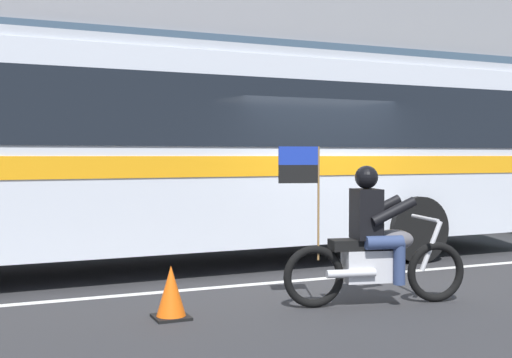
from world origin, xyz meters
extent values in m
plane|color=#2B2B2D|center=(0.00, 0.00, 0.00)|extent=(60.00, 60.00, 0.00)
cube|color=#B7B2A8|center=(0.00, 5.10, 0.07)|extent=(28.00, 3.80, 0.15)
cube|color=silver|center=(0.00, -0.60, 0.00)|extent=(26.60, 0.14, 0.01)
cube|color=#384C60|center=(0.00, 6.96, 3.97)|extent=(25.76, 0.10, 1.40)
cube|color=silver|center=(-1.50, 1.20, 1.73)|extent=(11.72, 2.85, 2.70)
cube|color=black|center=(-1.50, 1.20, 2.28)|extent=(10.79, 2.86, 0.96)
cube|color=orange|center=(-1.50, 1.20, 1.53)|extent=(11.49, 2.87, 0.28)
cube|color=#ADB1BA|center=(-1.50, 1.20, 3.14)|extent=(11.49, 2.71, 0.16)
cylinder|color=black|center=(1.71, 0.02, 0.52)|extent=(1.04, 0.30, 1.04)
torus|color=black|center=(0.19, -2.35, 0.34)|extent=(0.69, 0.23, 0.69)
torus|color=black|center=(-1.23, -2.05, 0.34)|extent=(0.69, 0.23, 0.69)
cube|color=silver|center=(-0.57, -2.19, 0.44)|extent=(0.68, 0.41, 0.36)
ellipsoid|color=#59565B|center=(-0.33, -2.25, 0.72)|extent=(0.53, 0.37, 0.24)
cube|color=black|center=(-0.77, -2.15, 0.69)|extent=(0.60, 0.37, 0.12)
cylinder|color=silver|center=(0.13, -2.34, 0.65)|extent=(0.28, 0.11, 0.58)
cylinder|color=silver|center=(0.05, -2.33, 0.96)|extent=(0.17, 0.63, 0.04)
cylinder|color=silver|center=(-0.90, -2.29, 0.39)|extent=(0.56, 0.20, 0.09)
cube|color=black|center=(-0.64, -2.18, 1.02)|extent=(0.35, 0.41, 0.56)
sphere|color=black|center=(-0.64, -2.18, 1.44)|extent=(0.26, 0.26, 0.26)
cylinder|color=navy|center=(-0.46, -2.03, 0.72)|extent=(0.44, 0.23, 0.15)
cylinder|color=navy|center=(-0.29, -2.07, 0.48)|extent=(0.13, 0.13, 0.46)
cylinder|color=navy|center=(-0.54, -2.38, 0.72)|extent=(0.44, 0.23, 0.15)
cylinder|color=navy|center=(-0.36, -2.42, 0.48)|extent=(0.13, 0.13, 0.46)
cylinder|color=black|center=(-0.36, -2.03, 1.06)|extent=(0.53, 0.22, 0.32)
cylinder|color=black|center=(-0.45, -2.42, 1.06)|extent=(0.53, 0.22, 0.32)
cylinder|color=olive|center=(-1.18, -2.06, 1.15)|extent=(0.02, 0.02, 1.25)
cube|color=#1933A5|center=(-1.41, -2.02, 1.68)|extent=(0.43, 0.11, 0.20)
cube|color=black|center=(-1.41, -2.02, 1.47)|extent=(0.43, 0.11, 0.20)
cone|color=#EA590F|center=(-2.81, -1.90, 0.28)|extent=(0.32, 0.32, 0.55)
cube|color=black|center=(-2.81, -1.90, 0.01)|extent=(0.36, 0.36, 0.03)
camera|label=1|loc=(-4.66, -8.40, 1.68)|focal=46.14mm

